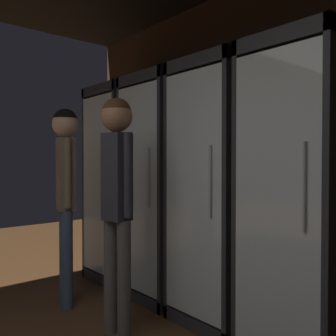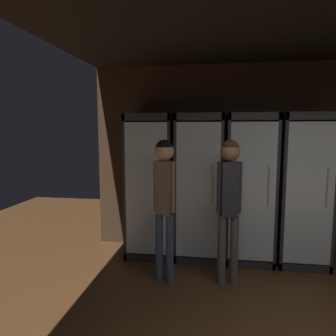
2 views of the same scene
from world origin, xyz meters
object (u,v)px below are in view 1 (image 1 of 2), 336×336
at_px(cooler_left, 169,188).
at_px(shopper_near, 66,177).
at_px(cooler_center, 226,194).
at_px(cooler_right, 307,201).
at_px(cooler_far_left, 127,185).
at_px(shopper_far, 117,183).

xyz_separation_m(cooler_left, shopper_near, (-0.37, -0.87, 0.12)).
bearing_deg(shopper_near, cooler_center, 39.29).
height_order(cooler_left, cooler_center, same).
bearing_deg(cooler_right, cooler_center, 179.88).
height_order(cooler_far_left, shopper_near, cooler_far_left).
bearing_deg(shopper_far, cooler_far_left, 142.81).
bearing_deg(cooler_right, cooler_far_left, -180.00).
xyz_separation_m(cooler_left, shopper_far, (0.39, -0.83, 0.11)).
distance_m(cooler_right, shopper_near, 1.98).
bearing_deg(cooler_center, cooler_far_left, -179.94).
xyz_separation_m(cooler_far_left, cooler_right, (2.11, 0.00, -0.00)).
distance_m(shopper_near, shopper_far, 0.76).
height_order(cooler_left, cooler_right, same).
relative_size(cooler_right, shopper_far, 1.19).
distance_m(cooler_far_left, cooler_right, 2.11).
bearing_deg(cooler_center, shopper_near, -140.71).
relative_size(cooler_left, cooler_center, 1.00).
height_order(shopper_near, shopper_far, shopper_far).
bearing_deg(cooler_far_left, shopper_far, -37.19).
bearing_deg(cooler_far_left, cooler_left, -0.00).
xyz_separation_m(shopper_near, shopper_far, (0.76, 0.05, -0.02)).
bearing_deg(cooler_right, shopper_near, -153.74).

